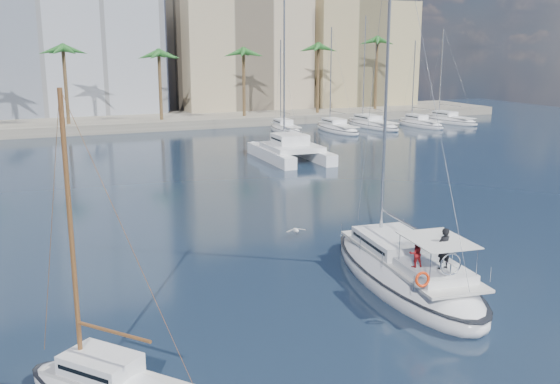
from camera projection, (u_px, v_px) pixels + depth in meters
name	position (u px, v px, depth m)	size (l,w,h in m)	color
ground	(296.00, 270.00, 30.73)	(160.00, 160.00, 0.00)	black
quay	(111.00, 123.00, 85.21)	(120.00, 14.00, 1.20)	gray
building_modern	(6.00, 23.00, 88.32)	(42.00, 16.00, 28.00)	silver
building_beige	(239.00, 52.00, 99.57)	(20.00, 14.00, 20.00)	tan
building_tan_right	(355.00, 58.00, 105.66)	(18.00, 12.00, 18.00)	tan
palm_centre	(111.00, 51.00, 79.44)	(3.60, 3.60, 12.30)	brown
palm_right	(345.00, 50.00, 92.46)	(3.60, 3.60, 12.30)	brown
main_sloop	(404.00, 273.00, 28.83)	(5.39, 12.83, 18.48)	white
catamaran	(290.00, 148.00, 60.69)	(5.63, 10.72, 15.56)	white
seagull	(296.00, 230.00, 35.82)	(1.20, 0.51, 0.22)	silver
moored_yacht_a	(285.00, 132.00, 80.47)	(2.72, 9.35, 11.90)	white
moored_yacht_b	(337.00, 131.00, 81.17)	(3.14, 10.78, 13.72)	white
moored_yacht_c	(372.00, 127.00, 85.45)	(3.55, 12.21, 15.54)	white
moored_yacht_d	(420.00, 127.00, 86.15)	(2.72, 9.35, 11.90)	white
moored_yacht_e	(449.00, 123.00, 90.43)	(3.14, 10.78, 13.72)	white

